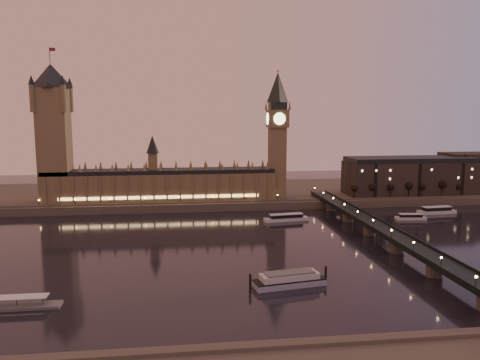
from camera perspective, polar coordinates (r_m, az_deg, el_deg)
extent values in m
plane|color=black|center=(264.21, -1.82, -8.34)|extent=(700.00, 700.00, 0.00)
cube|color=#423D35|center=(426.87, 0.14, -1.63)|extent=(560.00, 130.00, 6.00)
cube|color=brown|center=(378.25, -9.59, -0.84)|extent=(180.00, 26.00, 22.00)
cube|color=black|center=(376.55, -9.63, 1.06)|extent=(180.00, 22.00, 3.20)
cube|color=#FFCC7F|center=(365.91, -9.66, -2.09)|extent=(153.00, 0.25, 2.20)
cube|color=brown|center=(386.63, -21.66, 3.82)|extent=(22.00, 22.00, 88.00)
cone|color=black|center=(386.95, -22.07, 11.67)|extent=(31.68, 31.68, 18.00)
cylinder|color=black|center=(388.35, -22.19, 13.87)|extent=(0.44, 0.44, 12.00)
cube|color=maroon|center=(388.34, -21.90, 14.56)|extent=(4.00, 0.15, 2.50)
cube|color=brown|center=(383.41, 4.53, 2.08)|extent=(13.00, 13.00, 58.00)
cube|color=brown|center=(381.42, 4.59, 7.47)|extent=(16.00, 16.00, 14.00)
cylinder|color=#FFEAA5|center=(373.41, 4.85, 7.45)|extent=(9.60, 0.35, 9.60)
cylinder|color=#FFEAA5|center=(379.85, 3.37, 7.48)|extent=(0.35, 9.60, 9.60)
cube|color=black|center=(381.47, 4.61, 8.97)|extent=(13.00, 13.00, 6.00)
cone|color=black|center=(382.03, 4.63, 11.22)|extent=(17.68, 17.68, 24.00)
sphere|color=gold|center=(382.99, 4.66, 13.16)|extent=(2.00, 2.00, 2.00)
cube|color=black|center=(285.32, 17.00, -5.80)|extent=(13.00, 260.00, 2.00)
cube|color=black|center=(282.48, 15.84, -5.58)|extent=(0.60, 260.00, 1.00)
cube|color=black|center=(287.57, 18.16, -5.43)|extent=(0.60, 260.00, 1.00)
cube|color=black|center=(430.18, 19.93, 0.25)|extent=(110.00, 36.00, 28.00)
cube|color=black|center=(428.46, 20.03, 2.38)|extent=(108.00, 34.00, 4.00)
cube|color=black|center=(475.62, 26.82, 0.93)|extent=(60.00, 30.00, 34.00)
cylinder|color=black|center=(392.17, 13.59, -1.61)|extent=(0.70, 0.70, 8.84)
sphere|color=black|center=(391.45, 13.61, -0.95)|extent=(5.89, 5.89, 5.89)
cylinder|color=black|center=(397.84, 15.66, -1.55)|extent=(0.70, 0.70, 8.84)
sphere|color=black|center=(397.13, 15.69, -0.89)|extent=(5.89, 5.89, 5.89)
cylinder|color=black|center=(404.02, 17.68, -1.49)|extent=(0.70, 0.70, 8.84)
sphere|color=black|center=(403.32, 17.70, -0.84)|extent=(5.89, 5.89, 5.89)
cylinder|color=black|center=(410.68, 19.63, -1.43)|extent=(0.70, 0.70, 8.84)
sphere|color=black|center=(409.99, 19.66, -0.79)|extent=(5.89, 5.89, 5.89)
cylinder|color=black|center=(417.80, 21.51, -1.37)|extent=(0.70, 0.70, 8.84)
sphere|color=black|center=(417.12, 21.54, -0.74)|extent=(5.89, 5.89, 5.89)
cylinder|color=black|center=(425.36, 23.33, -1.31)|extent=(0.70, 0.70, 8.84)
sphere|color=black|center=(424.70, 23.37, -0.69)|extent=(5.89, 5.89, 5.89)
cylinder|color=black|center=(433.34, 25.09, -1.25)|extent=(0.70, 0.70, 8.84)
sphere|color=black|center=(432.68, 25.12, -0.65)|extent=(5.89, 5.89, 5.89)
cube|color=silver|center=(331.90, 5.65, -4.78)|extent=(32.15, 10.82, 2.31)
cube|color=black|center=(331.39, 5.65, -4.39)|extent=(23.86, 8.55, 2.31)
cube|color=silver|center=(331.11, 5.66, -4.16)|extent=(24.52, 8.90, 0.42)
cube|color=silver|center=(384.24, 22.84, -3.61)|extent=(29.88, 9.85, 2.48)
cube|color=black|center=(383.78, 22.86, -3.24)|extent=(22.16, 7.87, 2.48)
cube|color=silver|center=(383.51, 22.87, -3.03)|extent=(22.77, 8.22, 0.45)
cube|color=silver|center=(355.91, 20.07, -4.39)|extent=(21.71, 8.14, 1.94)
cube|color=black|center=(355.52, 20.09, -4.09)|extent=(16.12, 6.48, 1.94)
cube|color=silver|center=(355.29, 20.10, -3.91)|extent=(16.56, 6.76, 0.35)
cube|color=#929CB9|center=(210.15, 6.03, -12.37)|extent=(32.77, 14.13, 2.58)
cube|color=black|center=(209.62, 6.04, -11.98)|extent=(32.77, 14.13, 0.50)
cube|color=silver|center=(209.10, 6.05, -11.58)|extent=(26.74, 12.15, 2.58)
cube|color=#595B5E|center=(208.56, 6.05, -11.16)|extent=(22.66, 10.51, 0.69)
cylinder|color=black|center=(204.46, 1.26, -12.30)|extent=(1.09, 1.09, 6.74)
cylinder|color=black|center=(217.56, 10.40, -11.16)|extent=(1.09, 1.09, 6.74)
cube|color=#595B5E|center=(207.48, -26.59, -13.68)|extent=(40.81, 6.80, 1.17)
cube|color=silver|center=(206.47, -26.92, -12.67)|extent=(33.04, 5.83, 0.29)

